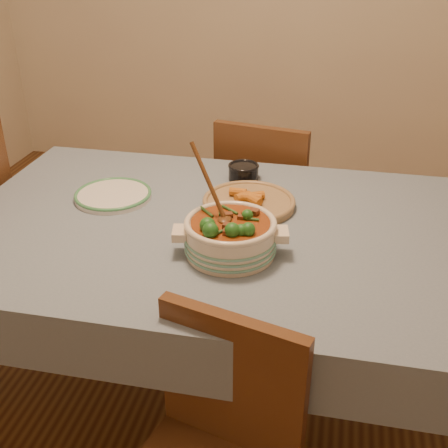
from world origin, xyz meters
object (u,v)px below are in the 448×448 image
(white_plate, at_px, (113,195))
(condiment_bowl, at_px, (244,171))
(dining_table, at_px, (220,250))
(stew_casserole, at_px, (230,233))
(chair_far, at_px, (266,200))
(fried_plate, at_px, (249,201))

(white_plate, relative_size, condiment_bowl, 1.93)
(dining_table, bearing_deg, stew_casserole, -67.40)
(white_plate, relative_size, chair_far, 0.32)
(chair_far, bearing_deg, dining_table, 96.46)
(dining_table, height_order, condiment_bowl, condiment_bowl)
(fried_plate, xyz_separation_m, chair_far, (-0.02, 0.60, -0.28))
(chair_far, bearing_deg, condiment_bowl, 94.55)
(stew_casserole, relative_size, white_plate, 1.22)
(dining_table, height_order, chair_far, chair_far)
(white_plate, xyz_separation_m, chair_far, (0.45, 0.64, -0.28))
(stew_casserole, xyz_separation_m, white_plate, (-0.47, 0.27, -0.05))
(stew_casserole, height_order, condiment_bowl, stew_casserole)
(stew_casserole, relative_size, fried_plate, 0.92)
(chair_far, bearing_deg, fried_plate, 102.03)
(dining_table, height_order, fried_plate, fried_plate)
(stew_casserole, height_order, fried_plate, stew_casserole)
(condiment_bowl, bearing_deg, stew_casserole, -84.00)
(condiment_bowl, xyz_separation_m, chair_far, (0.04, 0.39, -0.30))
(dining_table, xyz_separation_m, condiment_bowl, (0.01, 0.36, 0.13))
(condiment_bowl, distance_m, chair_far, 0.49)
(condiment_bowl, distance_m, fried_plate, 0.22)
(dining_table, xyz_separation_m, stew_casserole, (0.07, -0.16, 0.16))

